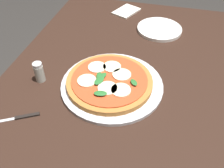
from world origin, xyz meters
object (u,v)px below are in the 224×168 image
Objects in this scene: napkin at (126,11)px; pepper_shaker at (39,72)px; pizza at (109,81)px; plate_white at (159,29)px; serving_tray at (112,85)px; knife at (15,118)px; dining_table at (118,98)px.

napkin is 0.61m from pepper_shaker.
plate_white is at bearing 163.26° from pizza.
serving_tray is 2.00× the size of knife.
pizza is (0.00, -0.01, 0.02)m from serving_tray.
knife is 0.18m from pepper_shaker.
napkin is at bearing -173.06° from serving_tray.
plate_white is at bearing 52.57° from napkin.
serving_tray is at bearing 107.09° from pizza.
napkin is 0.75× the size of knife.
napkin is (-0.48, -0.07, 0.13)m from dining_table.
dining_table is 6.90× the size of knife.
pizza is at bearing 131.35° from knife.
plate_white is at bearing 164.27° from serving_tray.
knife is at bearing -13.24° from napkin.
dining_table is 0.32m from pepper_shaker.
serving_tray is 1.19× the size of pizza.
dining_table is 16.22× the size of pepper_shaker.
plate_white is (-0.34, 0.11, 0.13)m from dining_table.
pizza is 1.67× the size of knife.
napkin is at bearing 166.76° from knife.
serving_tray is 1.74× the size of plate_white.
pepper_shaker reaches higher than pizza.
serving_tray reaches higher than knife.
pepper_shaker is (0.44, -0.36, 0.03)m from plate_white.
serving_tray reaches higher than dining_table.
dining_table is 0.17m from pizza.
napkin is 0.78m from knife.
pizza is at bearing -16.74° from plate_white.
pepper_shaker is at bearing -68.27° from dining_table.
pepper_shaker is (0.03, -0.24, 0.01)m from pizza.
serving_tray is at bearing 6.94° from napkin.
dining_table is 3.46× the size of serving_tray.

